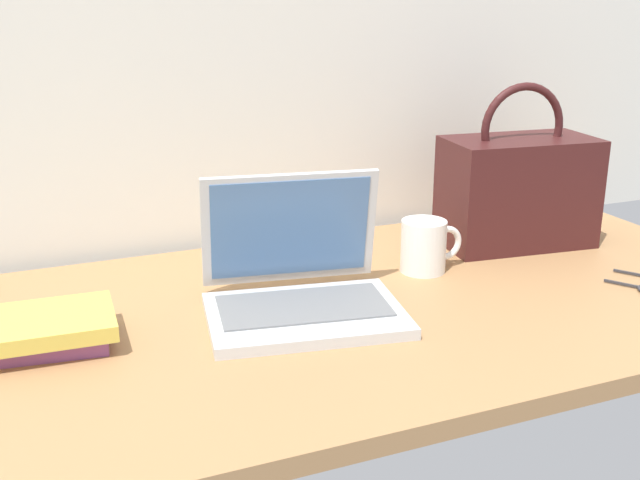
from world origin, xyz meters
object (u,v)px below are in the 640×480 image
(coffee_mug, at_px, (425,245))
(handbag, at_px, (518,189))
(laptop, at_px, (300,284))
(book_stack, at_px, (50,330))

(coffee_mug, height_order, handbag, handbag)
(laptop, distance_m, coffee_mug, 0.29)
(book_stack, bearing_deg, coffee_mug, 5.83)
(laptop, relative_size, book_stack, 1.78)
(laptop, relative_size, coffee_mug, 2.79)
(coffee_mug, relative_size, handbag, 0.37)
(handbag, bearing_deg, coffee_mug, -164.21)
(coffee_mug, xyz_separation_m, handbag, (0.25, 0.07, 0.07))
(coffee_mug, bearing_deg, book_stack, -174.17)
(laptop, xyz_separation_m, handbag, (0.54, 0.15, 0.07))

